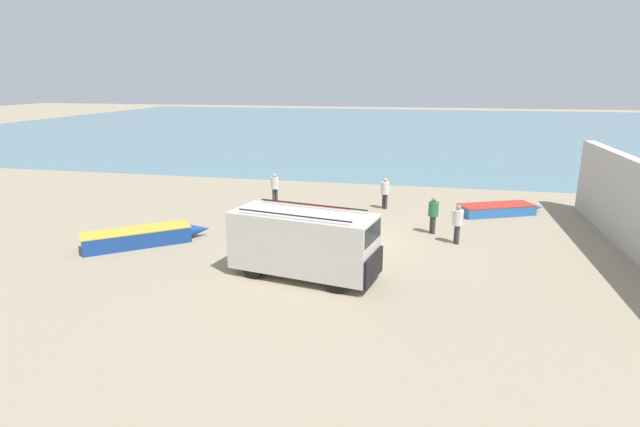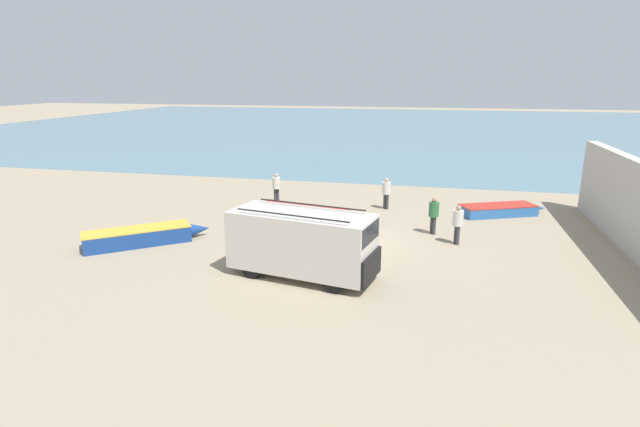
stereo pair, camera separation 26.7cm
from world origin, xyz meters
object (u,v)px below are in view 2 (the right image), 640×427
object	(u,v)px
fishing_rowboat_2	(501,210)
fisherman_0	(386,191)
parked_van	(303,242)
fishing_rowboat_1	(143,236)
fisherman_2	(434,212)
fishing_rowboat_0	(300,213)
fisherman_1	(458,221)
fisherman_3	(276,185)

from	to	relation	value
fishing_rowboat_2	fisherman_0	size ratio (longest dim) A/B	2.72
parked_van	fishing_rowboat_1	world-z (taller)	parked_van
parked_van	fishing_rowboat_2	distance (m)	12.60
fishing_rowboat_1	fisherman_2	bearing A→B (deg)	-19.89
parked_van	fishing_rowboat_0	bearing A→B (deg)	117.04
fishing_rowboat_2	fisherman_2	bearing A→B (deg)	-153.72
fishing_rowboat_2	fisherman_1	xyz separation A→B (m)	(-2.30, -5.20, 0.73)
parked_van	fisherman_2	bearing A→B (deg)	65.06
parked_van	fisherman_2	size ratio (longest dim) A/B	3.19
fisherman_1	fisherman_3	world-z (taller)	fisherman_1
fishing_rowboat_0	fisherman_0	size ratio (longest dim) A/B	3.30
fisherman_2	fisherman_0	bearing A→B (deg)	84.75
fisherman_3	fisherman_2	bearing A→B (deg)	19.37
fishing_rowboat_2	fisherman_0	world-z (taller)	fisherman_0
fishing_rowboat_1	parked_van	bearing A→B (deg)	-53.64
fishing_rowboat_0	fisherman_2	world-z (taller)	fisherman_2
fisherman_2	fishing_rowboat_1	bearing A→B (deg)	161.87
fishing_rowboat_1	fisherman_3	distance (m)	8.68
fisherman_0	parked_van	bearing A→B (deg)	21.09
fisherman_1	fishing_rowboat_1	bearing A→B (deg)	-12.37
parked_van	fisherman_1	world-z (taller)	parked_van
fishing_rowboat_2	fisherman_3	xyz separation A→B (m)	(-11.77, -0.06, 0.71)
fishing_rowboat_0	fisherman_2	bearing A→B (deg)	-175.98
fisherman_0	fisherman_2	bearing A→B (deg)	64.09
fishing_rowboat_1	fisherman_0	bearing A→B (deg)	1.68
fishing_rowboat_0	fisherman_0	distance (m)	4.93
parked_van	fisherman_0	bearing A→B (deg)	90.20
fishing_rowboat_0	fisherman_0	xyz separation A→B (m)	(3.87, 2.99, 0.66)
fisherman_3	fishing_rowboat_1	bearing A→B (deg)	-67.46
parked_van	fisherman_0	size ratio (longest dim) A/B	3.21
parked_van	fisherman_3	bearing A→B (deg)	123.66
fishing_rowboat_2	fishing_rowboat_1	bearing A→B (deg)	-175.89
parked_van	fisherman_1	xyz separation A→B (m)	(5.32, 4.78, -0.26)
fishing_rowboat_0	fishing_rowboat_2	world-z (taller)	fishing_rowboat_0
fisherman_1	fisherman_2	size ratio (longest dim) A/B	1.00
fisherman_0	fisherman_3	world-z (taller)	fisherman_0
fisherman_1	fisherman_3	bearing A→B (deg)	-53.76
parked_van	fisherman_2	distance (m)	7.40
fishing_rowboat_0	fisherman_0	world-z (taller)	fisherman_0
fisherman_2	fishing_rowboat_0	bearing A→B (deg)	134.33
fishing_rowboat_0	fisherman_2	xyz separation A→B (m)	(6.33, -0.91, 0.66)
fishing_rowboat_1	fishing_rowboat_2	xyz separation A→B (m)	(14.97, 8.10, -0.08)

